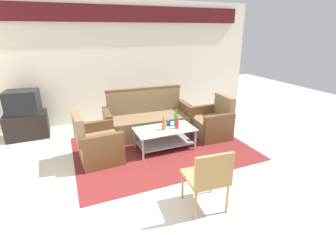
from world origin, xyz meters
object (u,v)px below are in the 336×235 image
object	(u,v)px
cup	(168,123)
bottle_orange	(164,125)
television	(23,102)
coffee_table	(165,136)
wicker_chair	(208,176)
armchair_left	(98,145)
tv_stand	(27,125)
bottle_green	(176,119)
armchair_right	(212,123)
bottle_red	(177,124)
couch	(148,120)

from	to	relation	value
cup	bottle_orange	bearing A→B (deg)	-134.12
cup	television	distance (m)	2.97
coffee_table	wicker_chair	distance (m)	1.79
armchair_left	tv_stand	xyz separation A→B (m)	(-1.21, 1.56, -0.03)
television	bottle_green	bearing A→B (deg)	157.89
cup	television	bearing A→B (deg)	150.12
armchair_left	armchair_right	distance (m)	2.35
tv_stand	cup	bearing A→B (deg)	-29.84
armchair_right	bottle_red	world-z (taller)	armchair_right
cup	tv_stand	distance (m)	2.96
coffee_table	television	bearing A→B (deg)	146.23
cup	television	xyz separation A→B (m)	(-2.56, 1.47, 0.30)
armchair_left	bottle_orange	world-z (taller)	armchair_left
bottle_red	wicker_chair	bearing A→B (deg)	-102.36
armchair_right	cup	world-z (taller)	armchair_right
bottle_orange	television	size ratio (longest dim) A/B	0.38
coffee_table	couch	bearing A→B (deg)	94.69
couch	coffee_table	xyz separation A→B (m)	(0.06, -0.78, -0.04)
tv_stand	wicker_chair	xyz separation A→B (m)	(2.26, -3.38, 0.23)
coffee_table	bottle_orange	distance (m)	0.24
television	coffee_table	bearing A→B (deg)	154.07
bottle_orange	bottle_green	size ratio (longest dim) A/B	0.77
cup	couch	bearing A→B (deg)	107.77
bottle_red	cup	size ratio (longest dim) A/B	2.22
armchair_right	tv_stand	size ratio (longest dim) A/B	1.06
couch	bottle_orange	bearing A→B (deg)	95.47
coffee_table	bottle_red	bearing A→B (deg)	-17.28
armchair_left	bottle_green	distance (m)	1.50
armchair_right	wicker_chair	distance (m)	2.32
cup	wicker_chair	world-z (taller)	wicker_chair
wicker_chair	couch	bearing A→B (deg)	93.13
bottle_red	television	size ratio (longest dim) A/B	0.34
armchair_left	bottle_red	bearing A→B (deg)	81.67
coffee_table	television	size ratio (longest dim) A/B	1.68
armchair_right	tv_stand	bearing A→B (deg)	69.69
coffee_table	bottle_green	size ratio (longest dim) A/B	3.44
armchair_right	television	size ratio (longest dim) A/B	1.30
bottle_red	armchair_right	bearing A→B (deg)	13.83
armchair_left	tv_stand	world-z (taller)	armchair_left
wicker_chair	bottle_orange	bearing A→B (deg)	90.97
bottle_green	armchair_right	bearing A→B (deg)	5.69
armchair_right	armchair_left	bearing A→B (deg)	94.53
armchair_left	wicker_chair	world-z (taller)	armchair_left
armchair_left	cup	distance (m)	1.37
wicker_chair	armchair_left	bearing A→B (deg)	125.38
armchair_right	tv_stand	distance (m)	3.84
coffee_table	cup	distance (m)	0.28
tv_stand	coffee_table	bearing A→B (deg)	-33.72
couch	bottle_green	xyz separation A→B (m)	(0.33, -0.71, 0.22)
armchair_left	tv_stand	size ratio (longest dim) A/B	1.06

